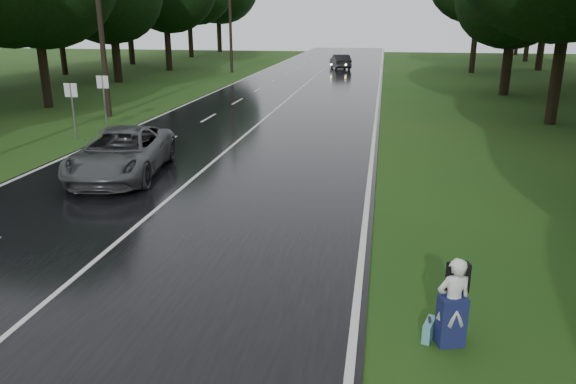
# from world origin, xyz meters

# --- Properties ---
(ground) EXTENTS (160.00, 160.00, 0.00)m
(ground) POSITION_xyz_m (0.00, 0.00, 0.00)
(ground) COLOR #244514
(ground) RESTS_ON ground
(road) EXTENTS (12.00, 140.00, 0.04)m
(road) POSITION_xyz_m (0.00, 20.00, 0.02)
(road) COLOR black
(road) RESTS_ON ground
(lane_center) EXTENTS (0.12, 140.00, 0.01)m
(lane_center) POSITION_xyz_m (0.00, 20.00, 0.04)
(lane_center) COLOR silver
(lane_center) RESTS_ON road
(grey_car) EXTENTS (3.42, 5.96, 1.57)m
(grey_car) POSITION_xyz_m (-2.47, 8.91, 0.82)
(grey_car) COLOR #444748
(grey_car) RESTS_ON road
(far_car) EXTENTS (2.60, 4.67, 1.46)m
(far_car) POSITION_xyz_m (1.63, 49.81, 0.77)
(far_car) COLOR black
(far_car) RESTS_ON road
(hitchhiker) EXTENTS (0.65, 0.62, 1.56)m
(hitchhiker) POSITION_xyz_m (7.38, 0.46, 0.72)
(hitchhiker) COLOR silver
(hitchhiker) RESTS_ON ground
(suitcase) EXTENTS (0.26, 0.48, 0.33)m
(suitcase) POSITION_xyz_m (7.05, 0.57, 0.16)
(suitcase) COLOR teal
(suitcase) RESTS_ON ground
(utility_pole_mid) EXTENTS (1.80, 0.28, 10.12)m
(utility_pole_mid) POSITION_xyz_m (-8.50, 19.70, 0.00)
(utility_pole_mid) COLOR black
(utility_pole_mid) RESTS_ON ground
(utility_pole_far) EXTENTS (1.80, 0.28, 9.42)m
(utility_pole_far) POSITION_xyz_m (-8.50, 44.69, 0.00)
(utility_pole_far) COLOR black
(utility_pole_far) RESTS_ON ground
(road_sign_a) EXTENTS (0.59, 0.10, 2.45)m
(road_sign_a) POSITION_xyz_m (-7.20, 14.07, 0.00)
(road_sign_a) COLOR white
(road_sign_a) RESTS_ON ground
(road_sign_b) EXTENTS (0.60, 0.10, 2.49)m
(road_sign_b) POSITION_xyz_m (-7.20, 16.89, 0.00)
(road_sign_b) COLOR white
(road_sign_b) RESTS_ON ground
(tree_left_d) EXTENTS (8.51, 8.51, 13.29)m
(tree_left_d) POSITION_xyz_m (-13.61, 22.05, 0.00)
(tree_left_d) COLOR black
(tree_left_d) RESTS_ON ground
(tree_left_e) EXTENTS (7.80, 7.80, 12.18)m
(tree_left_e) POSITION_xyz_m (-15.50, 34.98, 0.00)
(tree_left_e) COLOR black
(tree_left_e) RESTS_ON ground
(tree_left_f) EXTENTS (9.12, 9.12, 14.26)m
(tree_left_f) POSITION_xyz_m (-15.24, 45.60, 0.00)
(tree_left_f) COLOR black
(tree_left_f) RESTS_ON ground
(tree_right_d) EXTENTS (10.03, 10.03, 15.67)m
(tree_right_d) POSITION_xyz_m (14.50, 21.49, 0.00)
(tree_right_d) COLOR black
(tree_right_d) RESTS_ON ground
(tree_right_e) EXTENTS (7.62, 7.62, 11.90)m
(tree_right_e) POSITION_xyz_m (14.35, 32.34, 0.00)
(tree_right_e) COLOR black
(tree_right_e) RESTS_ON ground
(tree_right_f) EXTENTS (10.75, 10.75, 16.80)m
(tree_right_f) POSITION_xyz_m (14.43, 48.21, 0.00)
(tree_right_f) COLOR black
(tree_right_f) RESTS_ON ground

